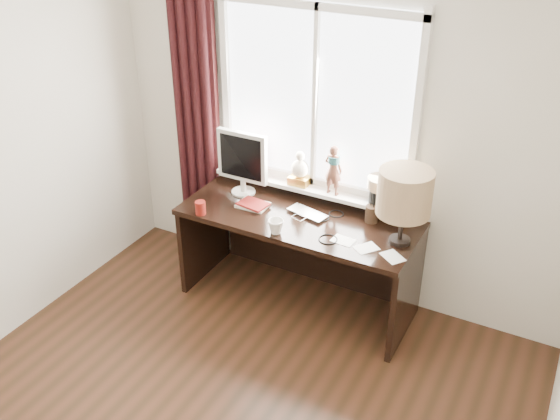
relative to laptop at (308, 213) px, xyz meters
The scene contains 14 objects.
wall_back 0.63m from the laptop, 81.28° to the left, with size 3.50×2.60×0.00m, color beige.
laptop is the anchor object (origin of this frame).
mug 0.34m from the laptop, 104.79° to the right, with size 0.11×0.10×0.11m, color white.
red_cup 0.76m from the laptop, 153.20° to the right, with size 0.07×0.07×0.10m, color maroon.
window 0.61m from the laptop, 105.64° to the left, with size 1.52×0.20×1.40m.
curtain 1.16m from the laptop, 167.84° to the left, with size 0.38×0.09×2.25m.
desk 0.27m from the laptop, 132.91° to the left, with size 1.70×0.70×0.75m.
monitor 0.64m from the laptop, behind, with size 0.40×0.18×0.49m.
notebook_stack 0.41m from the laptop, 169.50° to the right, with size 0.24×0.18×0.03m.
brush_holder 0.45m from the laptop, 16.04° to the left, with size 0.09×0.09×0.25m.
icon_frame 0.65m from the laptop, 22.97° to the left, with size 0.10×0.02×0.13m.
table_lamp 0.78m from the laptop, ahead, with size 0.35×0.35×0.52m.
loose_papers 0.57m from the laptop, 22.19° to the right, with size 0.53×0.20×0.00m.
desk_cables 0.21m from the laptop, 20.05° to the right, with size 0.30×0.48×0.01m.
Camera 1 is at (1.57, -1.80, 2.95)m, focal length 40.00 mm.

